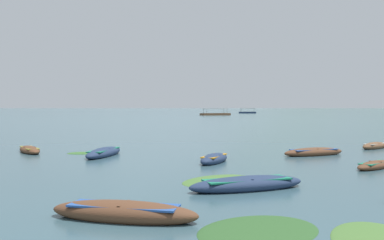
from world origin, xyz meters
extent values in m
plane|color=#385660|center=(0.00, 1500.00, 0.00)|extent=(6000.00, 6000.00, 0.00)
cone|color=slate|center=(-164.69, 1872.20, 220.10)|extent=(1629.20, 1629.20, 440.20)
cone|color=slate|center=(490.92, 2151.97, 209.21)|extent=(1404.44, 1404.44, 418.42)
ellipsoid|color=brown|center=(8.05, 14.42, 0.13)|extent=(3.02, 2.59, 0.45)
cube|color=#197A56|center=(8.05, 14.42, 0.27)|extent=(2.18, 1.86, 0.05)
cube|color=brown|center=(8.05, 14.42, 0.32)|extent=(0.43, 0.53, 0.04)
ellipsoid|color=navy|center=(-5.65, 20.57, 0.19)|extent=(2.28, 4.71, 0.62)
cube|color=#197A56|center=(-5.65, 20.57, 0.37)|extent=(1.64, 3.39, 0.05)
cube|color=navy|center=(-5.65, 20.57, 0.42)|extent=(0.79, 0.28, 0.04)
ellipsoid|color=navy|center=(0.59, 17.10, 0.18)|extent=(2.30, 3.28, 0.59)
cube|color=orange|center=(0.59, 17.10, 0.35)|extent=(1.66, 2.36, 0.05)
cube|color=navy|center=(0.59, 17.10, 0.40)|extent=(0.66, 0.38, 0.04)
ellipsoid|color=brown|center=(-10.69, 22.80, 0.16)|extent=(2.61, 3.63, 0.52)
cube|color=olive|center=(-10.69, 22.80, 0.31)|extent=(1.88, 2.62, 0.05)
cube|color=brown|center=(-10.69, 22.80, 0.36)|extent=(0.64, 0.40, 0.04)
ellipsoid|color=brown|center=(12.91, 23.81, 0.17)|extent=(3.11, 2.79, 0.55)
cube|color=#B7B2A3|center=(12.91, 23.81, 0.33)|extent=(2.24, 2.01, 0.05)
cube|color=brown|center=(12.91, 23.81, 0.38)|extent=(0.48, 0.56, 0.04)
ellipsoid|color=brown|center=(7.07, 19.98, 0.18)|extent=(4.38, 2.48, 0.58)
cube|color=#28519E|center=(7.07, 19.98, 0.35)|extent=(3.15, 1.78, 0.05)
cube|color=brown|center=(7.07, 19.98, 0.40)|extent=(0.33, 0.79, 0.04)
ellipsoid|color=brown|center=(-3.19, 5.99, 0.19)|extent=(4.17, 2.22, 0.62)
cube|color=#28519E|center=(-3.19, 5.99, 0.37)|extent=(3.00, 1.60, 0.05)
cube|color=brown|center=(-3.19, 5.99, 0.42)|extent=(0.29, 0.73, 0.04)
ellipsoid|color=navy|center=(0.86, 9.75, 0.18)|extent=(4.60, 2.41, 0.60)
cube|color=#197A56|center=(0.86, 9.75, 0.36)|extent=(3.31, 1.73, 0.05)
cube|color=navy|center=(0.86, 9.75, 0.41)|extent=(0.31, 0.83, 0.04)
cube|color=navy|center=(37.54, 187.16, 0.27)|extent=(8.34, 4.45, 0.90)
cylinder|color=#4C4742|center=(40.71, 187.54, 1.40)|extent=(0.10, 0.10, 1.80)
cylinder|color=#4C4742|center=(40.24, 185.47, 1.40)|extent=(0.10, 0.10, 1.80)
cylinder|color=#4C4742|center=(34.83, 188.85, 1.40)|extent=(0.10, 0.10, 1.80)
cylinder|color=#4C4742|center=(34.37, 186.78, 1.40)|extent=(0.10, 0.10, 1.80)
cube|color=#9E998E|center=(37.54, 187.16, 2.29)|extent=(7.01, 3.74, 0.12)
cube|color=brown|center=(16.88, 143.04, 0.27)|extent=(11.22, 7.03, 0.90)
cylinder|color=#4C4742|center=(13.54, 140.37, 1.40)|extent=(0.10, 0.10, 1.80)
cylinder|color=#4C4742|center=(12.62, 142.71, 1.40)|extent=(0.10, 0.10, 1.80)
cylinder|color=#4C4742|center=(21.14, 143.36, 1.40)|extent=(0.10, 0.10, 1.80)
cylinder|color=#4C4742|center=(20.22, 145.71, 1.40)|extent=(0.10, 0.10, 1.80)
cube|color=#9E998E|center=(16.88, 143.04, 2.29)|extent=(9.42, 5.90, 0.12)
ellipsoid|color=#2D5628|center=(0.10, 4.73, 0.00)|extent=(4.10, 3.94, 0.14)
ellipsoid|color=#477033|center=(0.08, 11.58, 0.00)|extent=(4.11, 4.05, 0.14)
ellipsoid|color=#38662D|center=(-7.04, 22.09, 0.00)|extent=(2.29, 1.50, 0.14)
camera|label=1|loc=(-2.20, -5.04, 2.94)|focal=39.51mm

